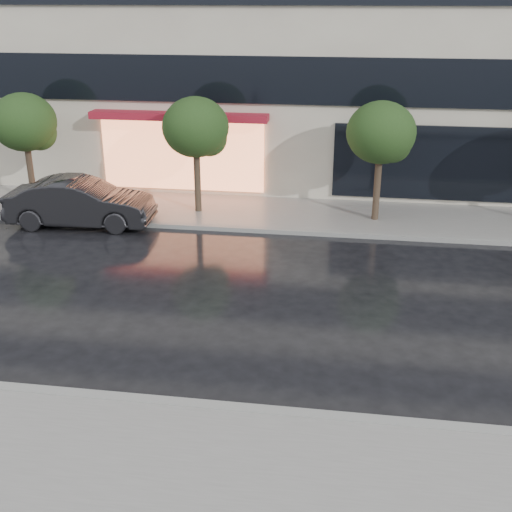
# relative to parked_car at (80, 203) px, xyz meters

# --- Properties ---
(ground) EXTENTS (120.00, 120.00, 0.00)m
(ground) POSITION_rel_parked_car_xyz_m (6.50, -8.30, -0.78)
(ground) COLOR black
(ground) RESTS_ON ground
(sidewalk_near) EXTENTS (60.00, 4.50, 0.12)m
(sidewalk_near) POSITION_rel_parked_car_xyz_m (6.50, -11.55, -0.72)
(sidewalk_near) COLOR slate
(sidewalk_near) RESTS_ON ground
(sidewalk_far) EXTENTS (60.00, 3.50, 0.12)m
(sidewalk_far) POSITION_rel_parked_car_xyz_m (6.50, 1.95, -0.72)
(sidewalk_far) COLOR slate
(sidewalk_far) RESTS_ON ground
(curb_near) EXTENTS (60.00, 0.25, 0.14)m
(curb_near) POSITION_rel_parked_car_xyz_m (6.50, -9.30, -0.71)
(curb_near) COLOR gray
(curb_near) RESTS_ON ground
(curb_far) EXTENTS (60.00, 0.25, 0.14)m
(curb_far) POSITION_rel_parked_car_xyz_m (6.50, 0.20, -0.71)
(curb_far) COLOR gray
(curb_far) RESTS_ON ground
(tree_far_west) EXTENTS (2.20, 2.20, 3.99)m
(tree_far_west) POSITION_rel_parked_car_xyz_m (-2.43, 1.73, 2.15)
(tree_far_west) COLOR #33261C
(tree_far_west) RESTS_ON ground
(tree_mid_west) EXTENTS (2.20, 2.20, 3.99)m
(tree_mid_west) POSITION_rel_parked_car_xyz_m (3.57, 1.73, 2.15)
(tree_mid_west) COLOR #33261C
(tree_mid_west) RESTS_ON ground
(tree_mid_east) EXTENTS (2.20, 2.20, 3.99)m
(tree_mid_east) POSITION_rel_parked_car_xyz_m (9.57, 1.73, 2.15)
(tree_mid_east) COLOR #33261C
(tree_mid_east) RESTS_ON ground
(parked_car) EXTENTS (4.80, 1.91, 1.55)m
(parked_car) POSITION_rel_parked_car_xyz_m (0.00, 0.00, 0.00)
(parked_car) COLOR black
(parked_car) RESTS_ON ground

